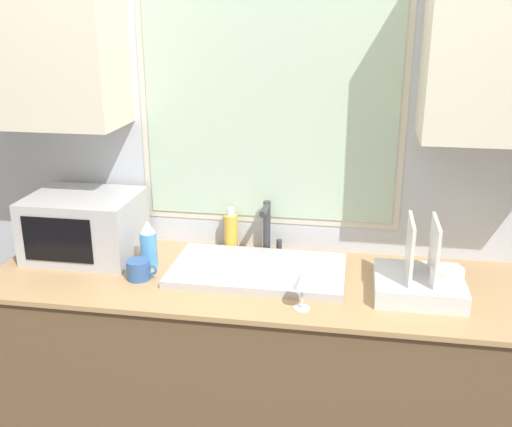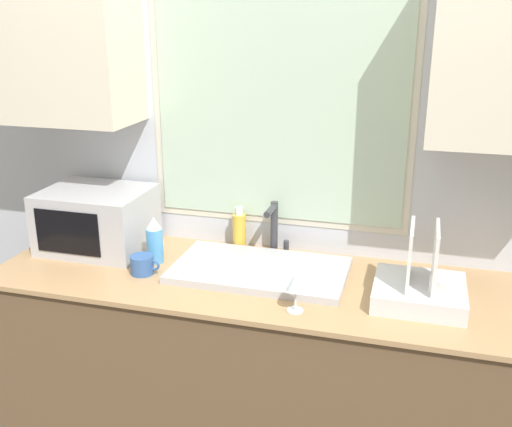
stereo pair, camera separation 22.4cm
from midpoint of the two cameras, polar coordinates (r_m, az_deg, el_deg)
countertop at (r=2.60m, az=-2.53°, el=-15.38°), size 2.12×0.69×0.92m
wall_back at (r=2.52m, az=-1.32°, el=7.04°), size 6.00×0.38×2.60m
sink_basin at (r=2.41m, az=-2.38°, el=-5.46°), size 0.69×0.40×0.03m
faucet at (r=2.55m, az=-1.32°, el=-1.09°), size 0.08×0.15×0.23m
microwave at (r=2.68m, az=-18.32°, el=-1.11°), size 0.45×0.37×0.27m
dish_rack at (r=2.27m, az=12.80°, el=-6.24°), size 0.32×0.31×0.29m
spray_bottle at (r=2.50m, az=-12.75°, el=-2.95°), size 0.07×0.07×0.20m
soap_bottle at (r=2.62m, az=-4.84°, el=-1.74°), size 0.06×0.06×0.19m
mug_near_sink at (r=2.42m, az=-13.73°, el=-5.28°), size 0.12×0.09×0.08m
wine_glass at (r=2.09m, az=1.39°, el=-6.53°), size 0.07×0.07×0.15m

